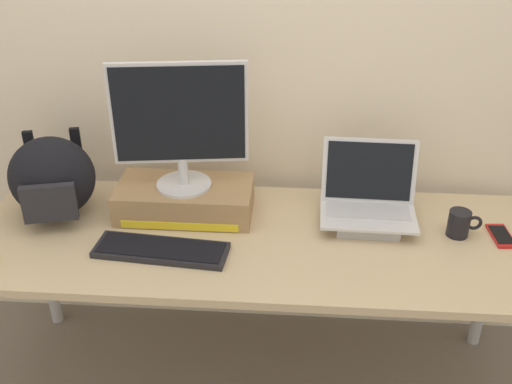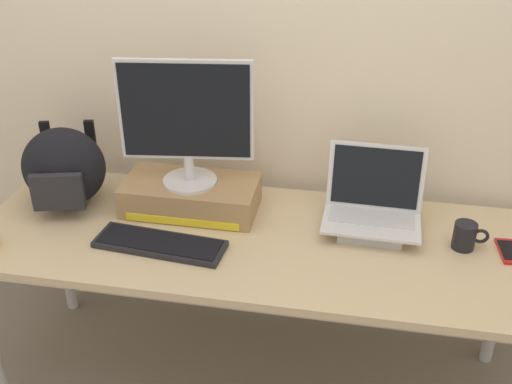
{
  "view_description": "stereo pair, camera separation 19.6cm",
  "coord_description": "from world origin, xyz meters",
  "px_view_note": "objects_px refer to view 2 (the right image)",
  "views": [
    {
      "loc": [
        0.13,
        -1.79,
        1.91
      ],
      "look_at": [
        0.0,
        0.0,
        0.89
      ],
      "focal_mm": 42.78,
      "sensor_mm": 36.0,
      "label": 1
    },
    {
      "loc": [
        0.33,
        -1.76,
        1.91
      ],
      "look_at": [
        0.0,
        0.0,
        0.89
      ],
      "focal_mm": 42.78,
      "sensor_mm": 36.0,
      "label": 2
    }
  ],
  "objects_px": {
    "open_laptop": "(372,215)",
    "messenger_backpack": "(64,168)",
    "toner_box_yellow": "(191,196)",
    "cell_phone": "(509,251)",
    "coffee_mug": "(465,236)",
    "external_keyboard": "(160,244)",
    "desktop_monitor": "(186,121)"
  },
  "relations": [
    {
      "from": "desktop_monitor",
      "to": "open_laptop",
      "type": "relative_size",
      "value": 1.37
    },
    {
      "from": "open_laptop",
      "to": "external_keyboard",
      "type": "height_order",
      "value": "open_laptop"
    },
    {
      "from": "desktop_monitor",
      "to": "open_laptop",
      "type": "bearing_deg",
      "value": -9.01
    },
    {
      "from": "cell_phone",
      "to": "toner_box_yellow",
      "type": "bearing_deg",
      "value": 171.86
    },
    {
      "from": "toner_box_yellow",
      "to": "open_laptop",
      "type": "bearing_deg",
      "value": -1.45
    },
    {
      "from": "messenger_backpack",
      "to": "coffee_mug",
      "type": "height_order",
      "value": "messenger_backpack"
    },
    {
      "from": "coffee_mug",
      "to": "external_keyboard",
      "type": "bearing_deg",
      "value": -169.8
    },
    {
      "from": "toner_box_yellow",
      "to": "cell_phone",
      "type": "xyz_separation_m",
      "value": [
        1.14,
        -0.08,
        -0.05
      ]
    },
    {
      "from": "toner_box_yellow",
      "to": "coffee_mug",
      "type": "height_order",
      "value": "toner_box_yellow"
    },
    {
      "from": "open_laptop",
      "to": "coffee_mug",
      "type": "height_order",
      "value": "open_laptop"
    },
    {
      "from": "external_keyboard",
      "to": "messenger_backpack",
      "type": "height_order",
      "value": "messenger_backpack"
    },
    {
      "from": "toner_box_yellow",
      "to": "messenger_backpack",
      "type": "height_order",
      "value": "messenger_backpack"
    },
    {
      "from": "toner_box_yellow",
      "to": "cell_phone",
      "type": "height_order",
      "value": "toner_box_yellow"
    },
    {
      "from": "toner_box_yellow",
      "to": "messenger_backpack",
      "type": "relative_size",
      "value": 1.4
    },
    {
      "from": "toner_box_yellow",
      "to": "desktop_monitor",
      "type": "distance_m",
      "value": 0.3
    },
    {
      "from": "toner_box_yellow",
      "to": "messenger_backpack",
      "type": "distance_m",
      "value": 0.48
    },
    {
      "from": "external_keyboard",
      "to": "cell_phone",
      "type": "xyz_separation_m",
      "value": [
        1.17,
        0.18,
        -0.01
      ]
    },
    {
      "from": "coffee_mug",
      "to": "cell_phone",
      "type": "height_order",
      "value": "coffee_mug"
    },
    {
      "from": "toner_box_yellow",
      "to": "messenger_backpack",
      "type": "bearing_deg",
      "value": -174.53
    },
    {
      "from": "coffee_mug",
      "to": "cell_phone",
      "type": "xyz_separation_m",
      "value": [
        0.15,
        -0.0,
        -0.04
      ]
    },
    {
      "from": "open_laptop",
      "to": "coffee_mug",
      "type": "xyz_separation_m",
      "value": [
        0.32,
        -0.06,
        -0.01
      ]
    },
    {
      "from": "toner_box_yellow",
      "to": "coffee_mug",
      "type": "xyz_separation_m",
      "value": [
        0.99,
        -0.08,
        -0.01
      ]
    },
    {
      "from": "toner_box_yellow",
      "to": "coffee_mug",
      "type": "bearing_deg",
      "value": -4.59
    },
    {
      "from": "messenger_backpack",
      "to": "cell_phone",
      "type": "height_order",
      "value": "messenger_backpack"
    },
    {
      "from": "external_keyboard",
      "to": "messenger_backpack",
      "type": "xyz_separation_m",
      "value": [
        -0.44,
        0.22,
        0.14
      ]
    },
    {
      "from": "external_keyboard",
      "to": "messenger_backpack",
      "type": "relative_size",
      "value": 1.3
    },
    {
      "from": "desktop_monitor",
      "to": "coffee_mug",
      "type": "relative_size",
      "value": 3.98
    },
    {
      "from": "coffee_mug",
      "to": "open_laptop",
      "type": "bearing_deg",
      "value": 168.85
    },
    {
      "from": "toner_box_yellow",
      "to": "cell_phone",
      "type": "bearing_deg",
      "value": -4.17
    },
    {
      "from": "open_laptop",
      "to": "messenger_backpack",
      "type": "distance_m",
      "value": 1.15
    },
    {
      "from": "external_keyboard",
      "to": "messenger_backpack",
      "type": "distance_m",
      "value": 0.51
    },
    {
      "from": "messenger_backpack",
      "to": "coffee_mug",
      "type": "relative_size",
      "value": 2.99
    }
  ]
}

